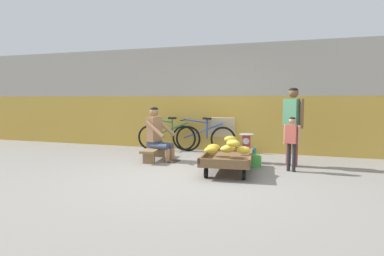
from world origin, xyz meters
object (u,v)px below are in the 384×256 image
(low_bench, at_px, (155,151))
(sign_board, at_px, (222,134))
(banana_cart, at_px, (228,159))
(weighing_scale, at_px, (246,141))
(bicycle_near_left, at_px, (168,137))
(customer_child, at_px, (292,138))
(bicycle_far_left, at_px, (203,137))
(customer_adult, at_px, (293,118))
(vendor_seated, at_px, (158,134))
(plastic_crate, at_px, (246,155))
(shopping_bag, at_px, (256,161))

(low_bench, height_order, sign_board, sign_board)
(banana_cart, bearing_deg, weighing_scale, 79.83)
(bicycle_near_left, distance_m, customer_child, 3.38)
(bicycle_far_left, bearing_deg, customer_adult, -27.90)
(banana_cart, xyz_separation_m, vendor_seated, (-1.66, 0.62, 0.33))
(plastic_crate, xyz_separation_m, customer_adult, (0.90, -0.10, 0.80))
(weighing_scale, height_order, customer_adult, customer_adult)
(vendor_seated, height_order, bicycle_near_left, vendor_seated)
(vendor_seated, xyz_separation_m, customer_child, (2.74, -0.21, 0.05))
(bicycle_near_left, height_order, customer_child, customer_child)
(banana_cart, xyz_separation_m, low_bench, (-1.75, 0.64, -0.04))
(bicycle_far_left, bearing_deg, sign_board, 24.43)
(weighing_scale, bearing_deg, bicycle_far_left, 140.09)
(plastic_crate, relative_size, weighing_scale, 1.20)
(banana_cart, relative_size, weighing_scale, 5.06)
(banana_cart, distance_m, vendor_seated, 1.80)
(bicycle_near_left, bearing_deg, customer_adult, -18.43)
(customer_adult, bearing_deg, sign_board, 142.02)
(customer_child, bearing_deg, plastic_crate, 147.02)
(low_bench, height_order, bicycle_far_left, bicycle_far_left)
(bicycle_far_left, height_order, customer_child, customer_child)
(low_bench, xyz_separation_m, plastic_crate, (1.92, 0.36, -0.05))
(bicycle_far_left, bearing_deg, weighing_scale, -39.91)
(bicycle_near_left, xyz_separation_m, shopping_bag, (2.38, -1.36, -0.23))
(bicycle_near_left, bearing_deg, customer_child, -26.31)
(banana_cart, bearing_deg, low_bench, 159.98)
(plastic_crate, bearing_deg, vendor_seated, -168.38)
(plastic_crate, relative_size, shopping_bag, 1.50)
(sign_board, bearing_deg, bicycle_near_left, -166.05)
(low_bench, height_order, weighing_scale, weighing_scale)
(sign_board, bearing_deg, weighing_scale, -56.94)
(plastic_crate, distance_m, bicycle_near_left, 2.31)
(plastic_crate, relative_size, customer_adult, 0.24)
(customer_child, bearing_deg, banana_cart, -159.34)
(weighing_scale, xyz_separation_m, shopping_bag, (0.26, -0.45, -0.33))
(banana_cart, relative_size, bicycle_near_left, 0.91)
(bicycle_near_left, bearing_deg, sign_board, 13.95)
(sign_board, xyz_separation_m, customer_child, (1.71, -1.82, 0.19))
(weighing_scale, distance_m, sign_board, 1.47)
(customer_adult, bearing_deg, plastic_crate, 173.73)
(low_bench, bearing_deg, sign_board, 54.89)
(customer_child, height_order, shopping_bag, customer_child)
(plastic_crate, bearing_deg, bicycle_far_left, 140.12)
(low_bench, bearing_deg, bicycle_far_left, 63.88)
(weighing_scale, xyz_separation_m, bicycle_far_left, (-1.24, 1.04, -0.10))
(sign_board, height_order, shopping_bag, sign_board)
(plastic_crate, height_order, bicycle_near_left, bicycle_near_left)
(banana_cart, distance_m, customer_child, 1.22)
(bicycle_near_left, distance_m, bicycle_far_left, 0.89)
(bicycle_near_left, bearing_deg, vendor_seated, -77.70)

